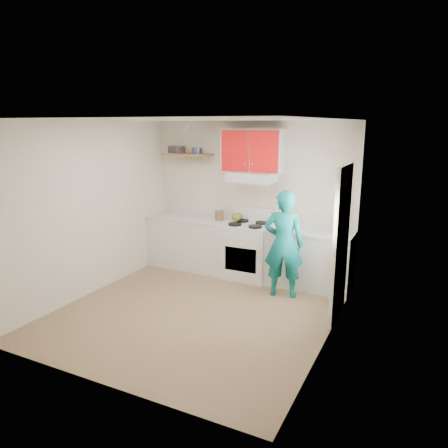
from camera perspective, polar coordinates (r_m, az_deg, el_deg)
The scene contains 21 objects.
floor at distance 6.05m, azimuth -3.65°, elevation -11.61°, with size 3.80×3.80×0.00m, color brown.
ceiling at distance 5.49m, azimuth -4.06°, elevation 13.84°, with size 3.60×3.80×0.04m, color white.
back_wall at distance 7.30m, azimuth 3.63°, elevation 3.46°, with size 3.60×0.04×2.60m, color beige.
front_wall at distance 4.15m, azimuth -17.09°, elevation -4.76°, with size 3.60×0.04×2.60m, color beige.
left_wall at distance 6.70m, azimuth -17.32°, elevation 1.97°, with size 0.04×3.80×2.60m, color beige.
right_wall at distance 5.00m, azimuth 14.34°, elevation -1.55°, with size 0.04×3.80×2.60m, color beige.
door at distance 5.74m, azimuth 15.42°, elevation -2.56°, with size 0.05×0.85×2.05m, color white.
door_glass at distance 5.65m, azimuth 15.41°, elevation 1.63°, with size 0.01×0.55×0.95m, color white.
counter_left at distance 7.69m, azimuth -4.51°, elevation -2.56°, with size 1.52×0.60×0.90m, color silver.
counter_right at distance 6.88m, azimuth 11.38°, elevation -4.71°, with size 1.32×0.60×0.90m, color silver.
stove at distance 7.17m, azimuth 3.27°, elevation -3.64°, with size 0.76×0.65×0.92m, color white.
range_hood at distance 7.01m, azimuth 3.74°, elevation 6.30°, with size 0.76×0.44×0.15m, color silver.
upper_cabinets at distance 7.02m, azimuth 3.97°, elevation 9.80°, with size 1.02×0.33×0.70m, color red.
shelf at distance 7.60m, azimuth -4.87°, elevation 9.29°, with size 0.90×0.30×0.04m, color brown.
books at distance 7.68m, azimuth -6.42°, elevation 9.91°, with size 0.25×0.18×0.13m, color #363033.
tin at distance 7.46m, azimuth -3.66°, elevation 9.78°, with size 0.17×0.17×0.11m, color #333D4C.
kettle at distance 7.24m, azimuth 1.75°, elevation 0.95°, with size 0.18×0.18×0.16m, color olive.
crock at distance 7.33m, azimuth -0.62°, elevation 1.07°, with size 0.15×0.15×0.18m, color brown.
cutting_board at distance 6.79m, azimuth 10.46°, elevation -0.88°, with size 0.32×0.23×0.02m, color olive.
silicone_mat at distance 6.66m, azimuth 14.96°, elevation -1.44°, with size 0.27×0.23×0.01m, color red.
person at distance 6.35m, azimuth 8.03°, elevation -2.69°, with size 0.59×0.39×1.62m, color #0B6464.
Camera 1 is at (2.76, -4.75, 2.55)m, focal length 34.02 mm.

